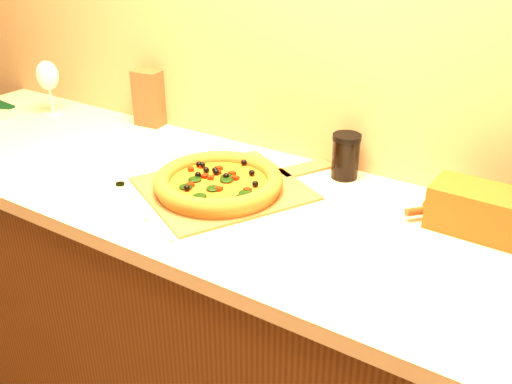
# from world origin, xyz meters

# --- Properties ---
(cabinet) EXTENTS (2.80, 0.65, 0.86)m
(cabinet) POSITION_xyz_m (0.00, 1.43, 0.43)
(cabinet) COLOR #4A2510
(cabinet) RESTS_ON ground
(countertop) EXTENTS (2.84, 0.68, 0.04)m
(countertop) POSITION_xyz_m (0.00, 1.43, 0.88)
(countertop) COLOR beige
(countertop) RESTS_ON cabinet
(pizza_peel) EXTENTS (0.51, 0.58, 0.01)m
(pizza_peel) POSITION_xyz_m (-0.16, 1.45, 0.90)
(pizza_peel) COLOR brown
(pizza_peel) RESTS_ON countertop
(pizza) EXTENTS (0.34, 0.34, 0.05)m
(pizza) POSITION_xyz_m (-0.16, 1.42, 0.93)
(pizza) COLOR #C78831
(pizza) RESTS_ON pizza_peel
(bottle_cap) EXTENTS (0.03, 0.03, 0.01)m
(bottle_cap) POSITION_xyz_m (-0.42, 1.31, 0.90)
(bottle_cap) COLOR black
(bottle_cap) RESTS_ON countertop
(rolling_pin) EXTENTS (0.25, 0.28, 0.05)m
(rolling_pin) POSITION_xyz_m (0.42, 1.67, 0.92)
(rolling_pin) COLOR #602910
(rolling_pin) RESTS_ON countertop
(wine_glass) EXTENTS (0.08, 0.08, 0.20)m
(wine_glass) POSITION_xyz_m (-1.05, 1.60, 1.04)
(wine_glass) COLOR silver
(wine_glass) RESTS_ON countertop
(paper_bag) EXTENTS (0.10, 0.08, 0.19)m
(paper_bag) POSITION_xyz_m (-0.68, 1.72, 0.99)
(paper_bag) COLOR brown
(paper_bag) RESTS_ON countertop
(dark_jar) EXTENTS (0.08, 0.08, 0.13)m
(dark_jar) POSITION_xyz_m (0.07, 1.69, 0.96)
(dark_jar) COLOR black
(dark_jar) RESTS_ON countertop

